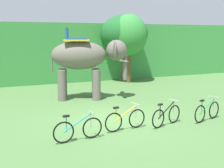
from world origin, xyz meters
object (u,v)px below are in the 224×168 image
Objects in this scene: tree_left at (124,34)px; elephant at (85,58)px; bike_yellow at (125,120)px; bike_green at (207,111)px; tree_far_left at (129,35)px; bike_black at (166,116)px; bike_teal at (78,129)px.

tree_left is 1.16× the size of elephant.
tree_left is 12.25m from bike_yellow.
elephant reaches higher than bike_green.
tree_far_left is at bearing 61.73° from bike_yellow.
bike_black is 0.99× the size of bike_green.
bike_yellow and bike_black have the same top height.
tree_far_left reaches higher than bike_yellow.
tree_left is 0.70m from tree_far_left.
elephant reaches higher than bike_yellow.
tree_far_left is 12.93m from bike_teal.
tree_far_left reaches higher than bike_green.
elephant is at bearing 116.38° from bike_green.
bike_black is (-3.66, -10.06, -2.99)m from tree_far_left.
tree_far_left is at bearing 70.00° from bike_black.
bike_teal is at bearing -123.19° from tree_left.
tree_left reaches higher than bike_black.
bike_green is at bearing -100.02° from tree_far_left.
bike_teal and bike_yellow have the same top height.
elephant is 6.27m from bike_black.
bike_black is at bearing -4.91° from bike_yellow.
elephant is at bearing 84.57° from bike_yellow.
bike_black is at bearing 3.68° from bike_teal.
bike_teal is 5.44m from bike_green.
bike_black is at bearing -79.22° from elephant.
bike_yellow is 1.68m from bike_black.
bike_green is at bearing 1.11° from bike_teal.
bike_teal is at bearing -111.81° from elephant.
elephant is 2.47× the size of bike_yellow.
bike_black is (-3.61, -10.76, -3.09)m from tree_left.
elephant is 6.96m from bike_green.
bike_black is (3.58, 0.23, 0.00)m from bike_teal.
bike_green is (3.53, -0.27, 0.00)m from bike_yellow.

